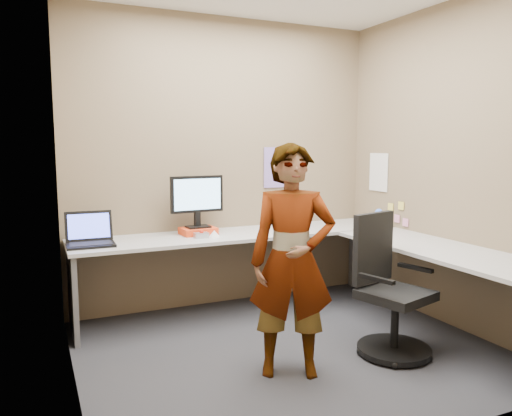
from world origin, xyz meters
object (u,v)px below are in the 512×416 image
monitor (197,197)px  person (292,261)px  desk (314,257)px  office_chair (388,298)px

monitor → person: person is taller
person → desk: bearing=75.0°
desk → person: bearing=-129.6°
person → monitor: bearing=122.5°
monitor → office_chair: bearing=-58.3°
monitor → desk: bearing=-44.6°
desk → office_chair: office_chair is taller
desk → office_chair: (0.21, -0.72, -0.18)m
monitor → office_chair: (1.00, -1.40, -0.65)m
desk → person: person is taller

